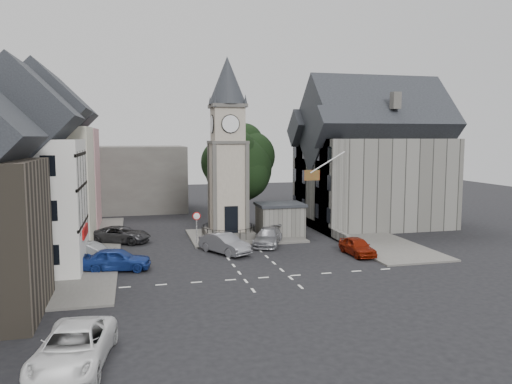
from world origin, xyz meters
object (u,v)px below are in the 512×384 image
object	(u,v)px
stone_shelter	(280,220)
car_west_blue	(117,259)
clock_tower	(228,149)
pedestrian	(350,227)
car_east_red	(357,246)

from	to	relation	value
stone_shelter	car_west_blue	bearing A→B (deg)	-148.39
clock_tower	pedestrian	xyz separation A→B (m)	(11.29, -1.63, -7.36)
clock_tower	car_west_blue	xyz separation A→B (m)	(-9.57, -9.34, -7.33)
stone_shelter	clock_tower	bearing A→B (deg)	174.16
car_west_blue	pedestrian	distance (m)	22.24
clock_tower	car_west_blue	distance (m)	15.25
clock_tower	stone_shelter	bearing A→B (deg)	-5.84
clock_tower	pedestrian	world-z (taller)	clock_tower
stone_shelter	car_east_red	world-z (taller)	stone_shelter
car_west_blue	pedestrian	bearing A→B (deg)	-61.21
car_east_red	stone_shelter	bearing A→B (deg)	111.31
clock_tower	car_east_red	world-z (taller)	clock_tower
car_east_red	pedestrian	bearing A→B (deg)	67.85
stone_shelter	car_east_red	xyz separation A→B (m)	(3.70, -8.67, -0.86)
stone_shelter	car_west_blue	size ratio (longest dim) A/B	0.93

